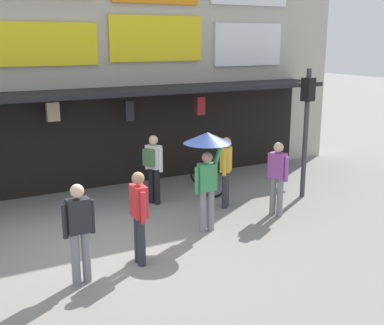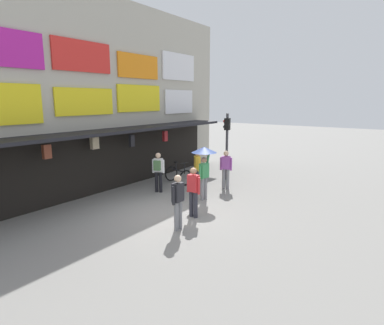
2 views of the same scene
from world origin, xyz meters
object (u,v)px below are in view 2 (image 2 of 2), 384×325
object	(u,v)px
traffic_light_far	(227,136)
pedestrian_in_yellow	(197,167)
bicycle_parked	(178,175)
pedestrian_with_umbrella	(204,158)
pedestrian_in_blue	(158,169)
pedestrian_in_red	(178,199)
pedestrian_in_green	(226,167)
pedestrian_in_purple	(193,189)

from	to	relation	value
traffic_light_far	pedestrian_in_yellow	distance (m)	2.46
bicycle_parked	pedestrian_with_umbrella	world-z (taller)	pedestrian_with_umbrella
pedestrian_in_blue	pedestrian_in_red	world-z (taller)	same
pedestrian_in_yellow	pedestrian_with_umbrella	distance (m)	1.73
pedestrian_with_umbrella	pedestrian_in_yellow	bearing A→B (deg)	43.97
pedestrian_in_red	pedestrian_in_green	size ratio (longest dim) A/B	1.00
pedestrian_with_umbrella	pedestrian_in_green	world-z (taller)	pedestrian_with_umbrella
pedestrian_in_blue	pedestrian_with_umbrella	xyz separation A→B (m)	(0.27, -2.11, 0.66)
pedestrian_in_red	pedestrian_in_green	distance (m)	4.87
bicycle_parked	pedestrian_in_blue	xyz separation A→B (m)	(-1.65, -0.22, 0.59)
pedestrian_in_blue	pedestrian_in_purple	size ratio (longest dim) A/B	1.00
traffic_light_far	pedestrian_in_yellow	size ratio (longest dim) A/B	1.90
bicycle_parked	pedestrian_in_red	xyz separation A→B (m)	(-4.28, -3.31, 0.55)
pedestrian_in_blue	pedestrian_in_purple	bearing A→B (deg)	-117.96
pedestrian_with_umbrella	pedestrian_in_green	distance (m)	1.98
pedestrian_in_green	pedestrian_in_yellow	bearing A→B (deg)	125.11
bicycle_parked	pedestrian_in_purple	world-z (taller)	pedestrian_in_purple
pedestrian_in_yellow	pedestrian_in_green	size ratio (longest dim) A/B	1.00
traffic_light_far	pedestrian_with_umbrella	bearing A→B (deg)	-165.22
pedestrian_in_yellow	pedestrian_with_umbrella	size ratio (longest dim) A/B	0.81
traffic_light_far	pedestrian_in_purple	xyz separation A→B (m)	(-5.07, -1.63, -1.19)
pedestrian_in_yellow	traffic_light_far	bearing A→B (deg)	-6.20
pedestrian_in_purple	pedestrian_with_umbrella	bearing A→B (deg)	23.11
traffic_light_far	pedestrian_with_umbrella	world-z (taller)	traffic_light_far
traffic_light_far	bicycle_parked	size ratio (longest dim) A/B	2.45
traffic_light_far	pedestrian_with_umbrella	xyz separation A→B (m)	(-3.28, -0.86, -0.50)
traffic_light_far	pedestrian_in_red	xyz separation A→B (m)	(-6.18, -1.85, -1.19)
pedestrian_in_purple	bicycle_parked	bearing A→B (deg)	44.27
traffic_light_far	pedestrian_in_blue	xyz separation A→B (m)	(-3.55, 1.24, -1.16)
pedestrian_with_umbrella	pedestrian_in_purple	distance (m)	2.07
traffic_light_far	pedestrian_in_green	size ratio (longest dim) A/B	1.90
bicycle_parked	pedestrian_in_blue	bearing A→B (deg)	-172.37
pedestrian_with_umbrella	pedestrian_in_purple	bearing A→B (deg)	-156.89
pedestrian_in_blue	pedestrian_in_purple	world-z (taller)	same
pedestrian_in_red	pedestrian_with_umbrella	world-z (taller)	pedestrian_with_umbrella
pedestrian_in_yellow	pedestrian_in_blue	bearing A→B (deg)	144.37
pedestrian_in_purple	traffic_light_far	bearing A→B (deg)	17.82
traffic_light_far	pedestrian_in_blue	size ratio (longest dim) A/B	1.90
pedestrian_with_umbrella	bicycle_parked	bearing A→B (deg)	59.38
pedestrian_in_yellow	pedestrian_with_umbrella	world-z (taller)	pedestrian_with_umbrella
pedestrian_in_yellow	bicycle_parked	bearing A→B (deg)	78.96
traffic_light_far	pedestrian_with_umbrella	distance (m)	3.42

